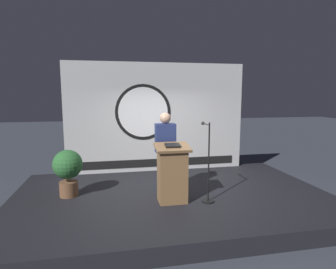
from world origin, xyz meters
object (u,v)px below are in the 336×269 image
at_px(podium, 172,173).
at_px(microphone_stand, 207,174).
at_px(potted_plant, 68,168).
at_px(speaker_person, 165,153).

distance_m(podium, microphone_stand, 0.67).
bearing_deg(podium, potted_plant, 160.43).
xyz_separation_m(speaker_person, potted_plant, (-1.93, 0.22, -0.28)).
distance_m(podium, potted_plant, 2.09).
xyz_separation_m(podium, speaker_person, (-0.04, 0.48, 0.30)).
height_order(speaker_person, potted_plant, speaker_person).
height_order(podium, speaker_person, speaker_person).
height_order(microphone_stand, potted_plant, microphone_stand).
bearing_deg(potted_plant, speaker_person, -6.48).
xyz_separation_m(microphone_stand, potted_plant, (-2.63, 0.80, 0.03)).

